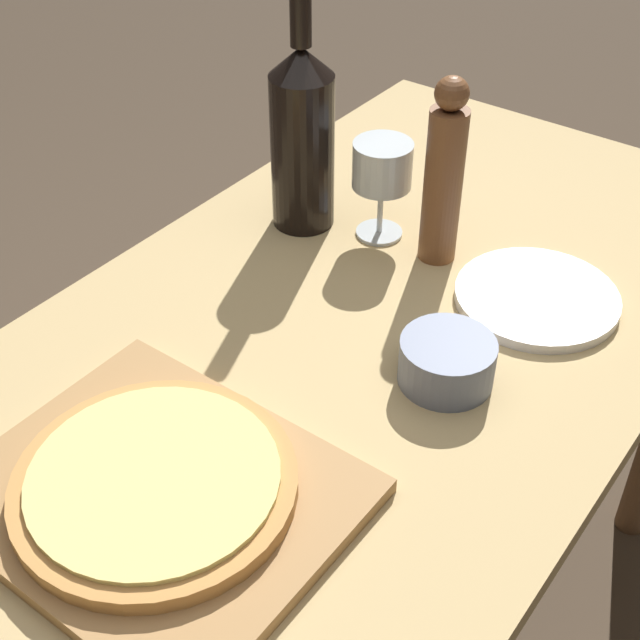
% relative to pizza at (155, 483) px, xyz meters
% --- Properties ---
extents(dining_table, '(0.70, 1.53, 0.77)m').
position_rel_pizza_xyz_m(dining_table, '(-0.00, 0.24, -0.14)').
color(dining_table, tan).
rests_on(dining_table, ground_plane).
extents(cutting_board, '(0.37, 0.31, 0.02)m').
position_rel_pizza_xyz_m(cutting_board, '(0.00, 0.00, -0.02)').
color(cutting_board, '#A87A47').
rests_on(cutting_board, dining_table).
extents(pizza, '(0.28, 0.28, 0.02)m').
position_rel_pizza_xyz_m(pizza, '(0.00, 0.00, 0.00)').
color(pizza, '#C68947').
rests_on(pizza, cutting_board).
extents(wine_bottle, '(0.09, 0.09, 0.34)m').
position_rel_pizza_xyz_m(wine_bottle, '(-0.20, 0.50, 0.11)').
color(wine_bottle, black).
rests_on(wine_bottle, dining_table).
extents(pepper_mill, '(0.05, 0.05, 0.26)m').
position_rel_pizza_xyz_m(pepper_mill, '(0.00, 0.54, 0.09)').
color(pepper_mill, brown).
rests_on(pepper_mill, dining_table).
extents(wine_glass, '(0.08, 0.08, 0.14)m').
position_rel_pizza_xyz_m(wine_glass, '(-0.09, 0.54, 0.08)').
color(wine_glass, silver).
rests_on(wine_glass, dining_table).
extents(small_bowl, '(0.11, 0.11, 0.06)m').
position_rel_pizza_xyz_m(small_bowl, '(0.14, 0.33, -0.00)').
color(small_bowl, slate).
rests_on(small_bowl, dining_table).
extents(dinner_plate, '(0.21, 0.21, 0.01)m').
position_rel_pizza_xyz_m(dinner_plate, '(0.16, 0.52, -0.02)').
color(dinner_plate, white).
rests_on(dinner_plate, dining_table).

